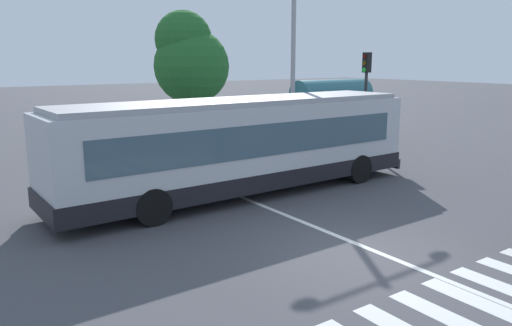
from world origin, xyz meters
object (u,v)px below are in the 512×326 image
(parked_car_silver, at_px, (211,130))
(twin_arm_street_lamp, at_px, (294,31))
(city_transit_bus, at_px, (243,145))
(parked_car_teal, at_px, (157,135))
(bus_stop_shelter, at_px, (332,96))
(parked_car_red, at_px, (108,140))
(traffic_light_far_corner, at_px, (366,86))
(background_tree_right, at_px, (189,59))

(parked_car_silver, bearing_deg, twin_arm_street_lamp, -69.63)
(city_transit_bus, distance_m, parked_car_teal, 8.83)
(parked_car_silver, distance_m, bus_stop_shelter, 6.55)
(parked_car_red, bearing_deg, traffic_light_far_corner, -28.21)
(twin_arm_street_lamp, bearing_deg, parked_car_teal, 134.99)
(city_transit_bus, relative_size, bus_stop_shelter, 2.73)
(bus_stop_shelter, relative_size, background_tree_right, 0.65)
(parked_car_red, bearing_deg, background_tree_right, 34.00)
(parked_car_red, bearing_deg, bus_stop_shelter, -12.23)
(traffic_light_far_corner, relative_size, background_tree_right, 0.66)
(city_transit_bus, bearing_deg, parked_car_red, 100.12)
(parked_car_teal, distance_m, bus_stop_shelter, 9.22)
(parked_car_red, distance_m, background_tree_right, 8.42)
(traffic_light_far_corner, height_order, bus_stop_shelter, traffic_light_far_corner)
(parked_car_red, height_order, twin_arm_street_lamp, twin_arm_street_lamp)
(parked_car_silver, xyz_separation_m, background_tree_right, (1.04, 4.13, 3.55))
(parked_car_red, xyz_separation_m, bus_stop_shelter, (11.09, -2.40, 1.65))
(city_transit_bus, height_order, parked_car_teal, city_transit_bus)
(traffic_light_far_corner, xyz_separation_m, twin_arm_street_lamp, (-3.33, 1.21, 2.38))
(traffic_light_far_corner, xyz_separation_m, bus_stop_shelter, (0.83, 3.10, -0.66))
(background_tree_right, bearing_deg, bus_stop_shelter, -54.46)
(parked_car_red, bearing_deg, city_transit_bus, -79.88)
(parked_car_silver, bearing_deg, traffic_light_far_corner, -48.60)
(city_transit_bus, relative_size, parked_car_red, 2.77)
(city_transit_bus, xyz_separation_m, bus_stop_shelter, (9.57, 6.11, 0.83))
(parked_car_teal, xyz_separation_m, bus_stop_shelter, (8.68, -2.63, 1.65))
(background_tree_right, bearing_deg, parked_car_red, -146.00)
(twin_arm_street_lamp, height_order, background_tree_right, twin_arm_street_lamp)
(parked_car_teal, xyz_separation_m, background_tree_right, (3.92, 4.04, 3.55))
(traffic_light_far_corner, relative_size, twin_arm_street_lamp, 0.52)
(twin_arm_street_lamp, bearing_deg, bus_stop_shelter, 24.49)
(twin_arm_street_lamp, xyz_separation_m, background_tree_right, (-0.61, 8.57, -1.15))
(parked_car_teal, relative_size, traffic_light_far_corner, 0.99)
(city_transit_bus, bearing_deg, background_tree_right, 69.38)
(parked_car_teal, bearing_deg, parked_car_silver, -1.88)
(bus_stop_shelter, distance_m, twin_arm_street_lamp, 5.49)
(parked_car_silver, xyz_separation_m, twin_arm_street_lamp, (1.65, -4.43, 4.70))
(twin_arm_street_lamp, relative_size, background_tree_right, 1.27)
(parked_car_red, distance_m, traffic_light_far_corner, 11.88)
(city_transit_bus, xyz_separation_m, background_tree_right, (4.81, 12.78, 2.72))
(city_transit_bus, height_order, bus_stop_shelter, bus_stop_shelter)
(parked_car_teal, bearing_deg, twin_arm_street_lamp, -45.01)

